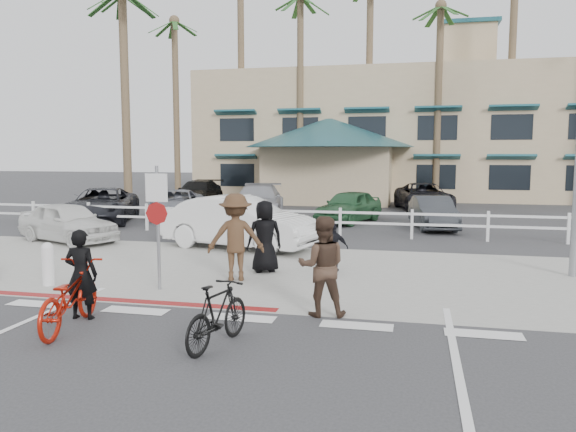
% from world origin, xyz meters
% --- Properties ---
extents(ground, '(140.00, 140.00, 0.00)m').
position_xyz_m(ground, '(0.00, 0.00, 0.00)').
color(ground, '#333335').
extents(bike_path, '(12.00, 16.00, 0.01)m').
position_xyz_m(bike_path, '(0.00, -2.00, 0.00)').
color(bike_path, '#333335').
rests_on(bike_path, ground).
extents(sidewalk_plaza, '(22.00, 7.00, 0.01)m').
position_xyz_m(sidewalk_plaza, '(0.00, 4.50, 0.01)').
color(sidewalk_plaza, gray).
rests_on(sidewalk_plaza, ground).
extents(cross_street, '(40.00, 5.00, 0.01)m').
position_xyz_m(cross_street, '(0.00, 8.50, 0.00)').
color(cross_street, '#333335').
rests_on(cross_street, ground).
extents(parking_lot, '(50.00, 16.00, 0.01)m').
position_xyz_m(parking_lot, '(0.00, 18.00, 0.00)').
color(parking_lot, '#333335').
rests_on(parking_lot, ground).
extents(curb_red, '(7.00, 0.25, 0.02)m').
position_xyz_m(curb_red, '(-3.00, 1.20, 0.01)').
color(curb_red, maroon).
rests_on(curb_red, ground).
extents(rail_fence, '(29.40, 0.16, 1.00)m').
position_xyz_m(rail_fence, '(0.50, 10.50, 0.50)').
color(rail_fence, silver).
rests_on(rail_fence, ground).
extents(building, '(28.00, 16.00, 11.30)m').
position_xyz_m(building, '(2.00, 31.00, 5.65)').
color(building, tan).
rests_on(building, ground).
extents(sign_post, '(0.50, 0.10, 2.90)m').
position_xyz_m(sign_post, '(-2.30, 2.20, 1.45)').
color(sign_post, gray).
rests_on(sign_post, ground).
extents(bollard_0, '(0.26, 0.26, 0.95)m').
position_xyz_m(bollard_0, '(-4.80, 2.00, 0.47)').
color(bollard_0, silver).
rests_on(bollard_0, ground).
extents(palm_0, '(4.00, 4.00, 15.00)m').
position_xyz_m(palm_0, '(-16.00, 26.00, 7.50)').
color(palm_0, '#204E1E').
rests_on(palm_0, ground).
extents(palm_1, '(4.00, 4.00, 13.00)m').
position_xyz_m(palm_1, '(-12.00, 25.00, 6.50)').
color(palm_1, '#204E1E').
rests_on(palm_1, ground).
extents(palm_2, '(4.00, 4.00, 16.00)m').
position_xyz_m(palm_2, '(-8.00, 26.00, 8.00)').
color(palm_2, '#204E1E').
rests_on(palm_2, ground).
extents(palm_3, '(4.00, 4.00, 14.00)m').
position_xyz_m(palm_3, '(-4.00, 25.00, 7.00)').
color(palm_3, '#204E1E').
rests_on(palm_3, ground).
extents(palm_4, '(4.00, 4.00, 15.00)m').
position_xyz_m(palm_4, '(0.00, 26.00, 7.50)').
color(palm_4, '#204E1E').
rests_on(palm_4, ground).
extents(palm_5, '(4.00, 4.00, 13.00)m').
position_xyz_m(palm_5, '(4.00, 25.00, 6.50)').
color(palm_5, '#204E1E').
rests_on(palm_5, ground).
extents(palm_6, '(4.00, 4.00, 17.00)m').
position_xyz_m(palm_6, '(8.00, 26.00, 8.50)').
color(palm_6, '#204E1E').
rests_on(palm_6, ground).
extents(palm_10, '(4.00, 4.00, 12.00)m').
position_xyz_m(palm_10, '(-10.00, 15.00, 6.00)').
color(palm_10, '#204E1E').
rests_on(palm_10, ground).
extents(bike_red, '(1.05, 2.15, 1.08)m').
position_xyz_m(bike_red, '(-2.54, -0.58, 0.54)').
color(bike_red, '#991507').
rests_on(bike_red, ground).
extents(rider_red, '(0.61, 0.43, 1.57)m').
position_xyz_m(rider_red, '(-2.67, -0.03, 0.78)').
color(rider_red, black).
rests_on(rider_red, ground).
extents(bike_black, '(0.80, 1.69, 0.98)m').
position_xyz_m(bike_black, '(0.10, -0.84, 0.49)').
color(bike_black, black).
rests_on(bike_black, ground).
extents(rider_black, '(0.96, 0.81, 1.77)m').
position_xyz_m(rider_black, '(1.33, 1.11, 0.88)').
color(rider_black, '#3E2C20').
rests_on(rider_black, ground).
extents(pedestrian_a, '(1.43, 1.08, 1.97)m').
position_xyz_m(pedestrian_a, '(-1.01, 3.39, 0.98)').
color(pedestrian_a, '#442C1B').
rests_on(pedestrian_a, ground).
extents(pedestrian_child, '(0.71, 0.31, 1.20)m').
position_xyz_m(pedestrian_child, '(1.01, 4.76, 0.60)').
color(pedestrian_child, black).
rests_on(pedestrian_child, ground).
extents(pedestrian_b, '(1.01, 0.89, 1.74)m').
position_xyz_m(pedestrian_b, '(-0.60, 4.37, 0.87)').
color(pedestrian_b, black).
rests_on(pedestrian_b, ground).
extents(car_white_sedan, '(5.07, 2.83, 1.58)m').
position_xyz_m(car_white_sedan, '(-2.24, 7.49, 0.79)').
color(car_white_sedan, silver).
rests_on(car_white_sedan, ground).
extents(car_red_compact, '(4.10, 2.85, 1.30)m').
position_xyz_m(car_red_compact, '(-8.01, 7.43, 0.65)').
color(car_red_compact, silver).
rests_on(car_red_compact, ground).
extents(lot_car_0, '(3.10, 4.80, 1.23)m').
position_xyz_m(lot_car_0, '(-7.47, 14.67, 0.62)').
color(lot_car_0, slate).
rests_on(lot_car_0, ground).
extents(lot_car_1, '(2.91, 5.35, 1.47)m').
position_xyz_m(lot_car_1, '(-3.90, 15.34, 0.74)').
color(lot_car_1, gray).
rests_on(lot_car_1, ground).
extents(lot_car_2, '(2.77, 4.23, 1.34)m').
position_xyz_m(lot_car_2, '(0.21, 14.62, 0.67)').
color(lot_car_2, '#275733').
rests_on(lot_car_2, ground).
extents(lot_car_3, '(1.93, 3.89, 1.23)m').
position_xyz_m(lot_car_3, '(3.55, 13.37, 0.61)').
color(lot_car_3, '#2E3136').
rests_on(lot_car_3, ground).
extents(lot_car_4, '(2.28, 4.87, 1.37)m').
position_xyz_m(lot_car_4, '(-8.76, 20.36, 0.69)').
color(lot_car_4, black).
rests_on(lot_car_4, ground).
extents(lot_car_5, '(3.26, 5.30, 1.37)m').
position_xyz_m(lot_car_5, '(3.29, 20.35, 0.69)').
color(lot_car_5, black).
rests_on(lot_car_5, ground).
extents(lot_car_6, '(3.95, 5.66, 1.43)m').
position_xyz_m(lot_car_6, '(-9.70, 12.25, 0.72)').
color(lot_car_6, black).
rests_on(lot_car_6, ground).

